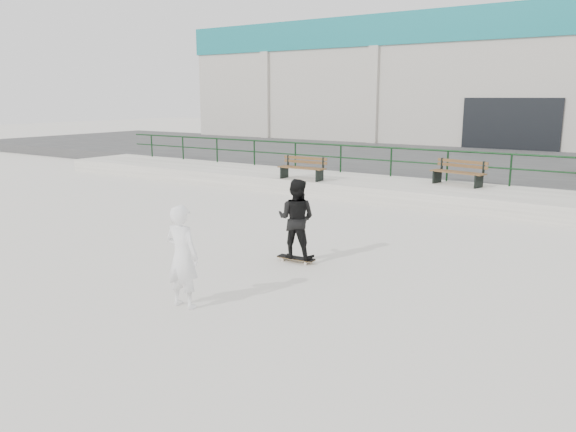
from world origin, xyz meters
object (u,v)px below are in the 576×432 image
Objects in this scene: bench_right at (459,173)px; standing_skater at (296,219)px; skateboard at (296,258)px; seated_skater at (182,257)px; bench_left at (303,168)px.

standing_skater is (-0.57, -8.55, -0.01)m from bench_right.
skateboard is at bearing 180.00° from standing_skater.
bench_left is at bearing -70.54° from seated_skater.
bench_left is 0.93× the size of bench_right.
skateboard is at bearing -95.39° from seated_skater.
seated_skater is at bearing -68.91° from bench_left.
bench_right is 2.27× the size of skateboard.
bench_right reaches higher than skateboard.
bench_left is 8.07m from standing_skater.
skateboard is 0.50× the size of standing_skater.
standing_skater is at bearing -81.79° from bench_right.
standing_skater is at bearing -59.81° from bench_left.
standing_skater reaches higher than seated_skater.
bench_left reaches higher than skateboard.
skateboard is 0.48× the size of seated_skater.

